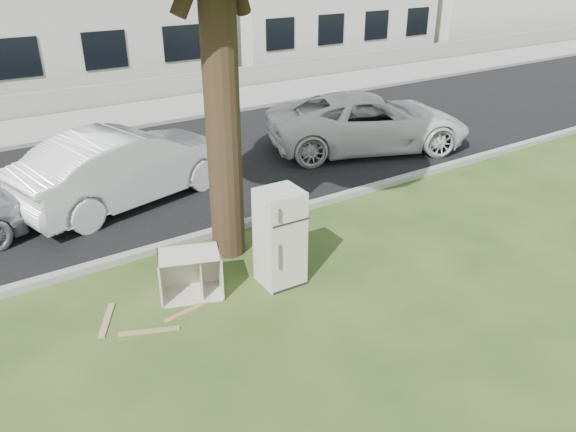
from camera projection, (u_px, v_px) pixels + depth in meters
ground at (311, 293)px, 8.31m from camera, size 120.00×120.00×0.00m
road at (157, 172)px, 12.80m from camera, size 120.00×7.00×0.01m
kerb_near at (232, 230)px, 10.14m from camera, size 120.00×0.18×0.12m
kerb_far at (108, 133)px, 15.47m from camera, size 120.00×0.18×0.12m
sidewalk at (92, 121)px, 16.55m from camera, size 120.00×2.80×0.01m
low_wall at (76, 99)px, 17.60m from camera, size 120.00×0.15×0.70m
fridge at (280, 237)px, 8.28m from camera, size 0.64×0.60×1.50m
cabinet at (190, 274)px, 8.11m from camera, size 1.03×0.83×0.69m
plank_a at (195, 307)px, 7.94m from camera, size 0.99×0.24×0.02m
plank_b at (149, 331)px, 7.45m from camera, size 0.77×0.39×0.02m
plank_c at (107, 320)px, 7.67m from camera, size 0.45×0.74×0.02m
car_center at (128, 166)px, 11.05m from camera, size 4.74×2.64×1.48m
car_right at (368, 122)px, 14.00m from camera, size 5.53×3.98×1.40m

